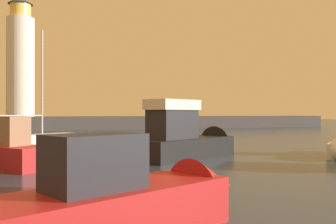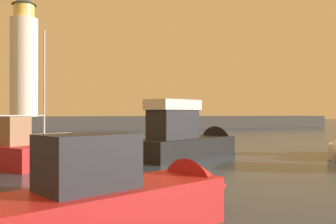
# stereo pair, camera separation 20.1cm
# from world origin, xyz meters

# --- Properties ---
(ground_plane) EXTENTS (220.00, 220.00, 0.00)m
(ground_plane) POSITION_xyz_m (0.00, 27.43, 0.00)
(ground_plane) COLOR #2D3D51
(breakwater) EXTENTS (88.68, 6.69, 1.94)m
(breakwater) POSITION_xyz_m (0.00, 54.85, 0.97)
(breakwater) COLOR #423F3D
(breakwater) RESTS_ON ground_plane
(lighthouse) EXTENTS (3.76, 3.76, 16.91)m
(lighthouse) POSITION_xyz_m (-5.65, 54.85, 9.95)
(lighthouse) COLOR silver
(lighthouse) RESTS_ON breakwater
(motorboat_0) EXTENTS (6.43, 4.04, 2.30)m
(motorboat_0) POSITION_xyz_m (-2.26, 5.67, 0.65)
(motorboat_0) COLOR #B21E1E
(motorboat_0) RESTS_ON ground_plane
(motorboat_2) EXTENTS (7.99, 5.71, 3.57)m
(motorboat_2) POSITION_xyz_m (4.11, 17.27, 0.96)
(motorboat_2) COLOR black
(motorboat_2) RESTS_ON ground_plane
(sailboat_moored) EXTENTS (6.58, 5.22, 8.49)m
(sailboat_moored) POSITION_xyz_m (-4.13, 26.72, 0.49)
(sailboat_moored) COLOR white
(sailboat_moored) RESTS_ON ground_plane
(mooring_buoy) EXTENTS (1.04, 1.04, 1.04)m
(mooring_buoy) POSITION_xyz_m (-2.69, 9.72, 0.52)
(mooring_buoy) COLOR red
(mooring_buoy) RESTS_ON ground_plane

